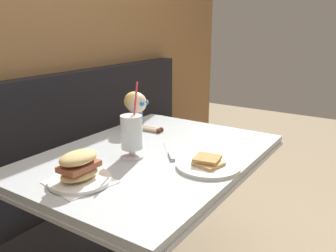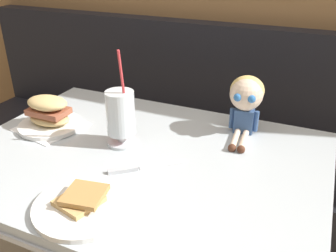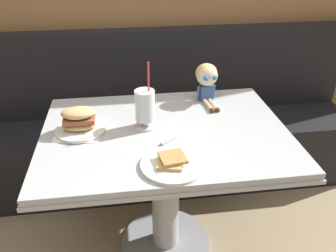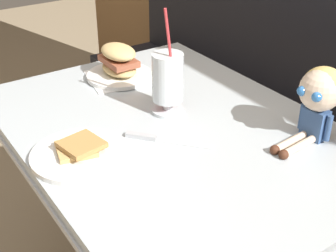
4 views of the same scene
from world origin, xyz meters
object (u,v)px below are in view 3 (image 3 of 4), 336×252
at_px(sandwich_plate, 80,122).
at_px(seated_doll, 207,77).
at_px(butter_knife, 172,138).
at_px(milkshake_glass, 145,107).
at_px(toast_plate, 173,164).

xyz_separation_m(sandwich_plate, seated_doll, (0.63, 0.24, 0.08)).
xyz_separation_m(butter_knife, seated_doll, (0.23, 0.36, 0.12)).
relative_size(milkshake_glass, sandwich_plate, 1.34).
relative_size(sandwich_plate, butter_knife, 1.23).
bearing_deg(butter_knife, seated_doll, 57.37).
xyz_separation_m(toast_plate, butter_knife, (0.03, 0.20, -0.01)).
distance_m(milkshake_glass, sandwich_plate, 0.30).
relative_size(toast_plate, seated_doll, 1.12).
bearing_deg(toast_plate, milkshake_glass, 103.71).
xyz_separation_m(toast_plate, sandwich_plate, (-0.37, 0.31, 0.03)).
height_order(toast_plate, milkshake_glass, milkshake_glass).
height_order(milkshake_glass, sandwich_plate, milkshake_glass).
bearing_deg(sandwich_plate, seated_doll, 21.04).
xyz_separation_m(toast_plate, milkshake_glass, (-0.08, 0.32, 0.09)).
bearing_deg(butter_knife, sandwich_plate, 163.29).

